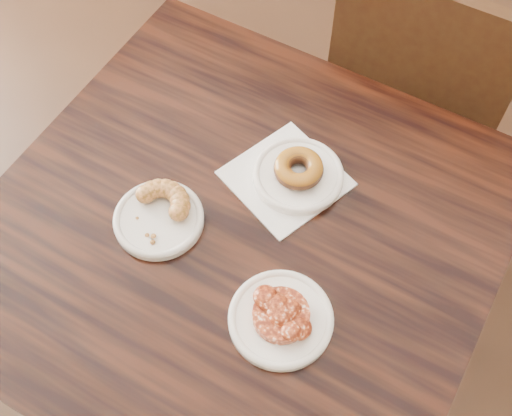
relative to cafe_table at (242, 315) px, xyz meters
The scene contains 10 objects.
floor 0.49m from the cafe_table, 128.22° to the left, with size 5.00×5.00×0.00m, color black.
cafe_table is the anchor object (origin of this frame).
chair_far 0.70m from the cafe_table, 81.87° to the left, with size 0.42×0.42×0.90m, color black, non-canonical shape.
napkin 0.40m from the cafe_table, 81.04° to the left, with size 0.17×0.17×0.00m, color white.
plate_donut 0.41m from the cafe_table, 74.80° to the left, with size 0.15×0.15×0.01m, color white.
plate_cruller 0.40m from the cafe_table, 154.80° to the right, with size 0.15×0.15×0.01m, color silver.
plate_fritter 0.42m from the cafe_table, 36.29° to the right, with size 0.16×0.16×0.01m, color white.
glazed_donut 0.43m from the cafe_table, 74.80° to the left, with size 0.08×0.08×0.03m, color #8F5914.
apple_fritter 0.44m from the cafe_table, 36.29° to the right, with size 0.12×0.12×0.03m, color #4C1308, non-canonical shape.
cruller_fragment 0.42m from the cafe_table, 154.80° to the right, with size 0.11×0.11×0.03m, color brown, non-canonical shape.
Camera 1 is at (0.49, -0.68, 1.66)m, focal length 45.00 mm.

